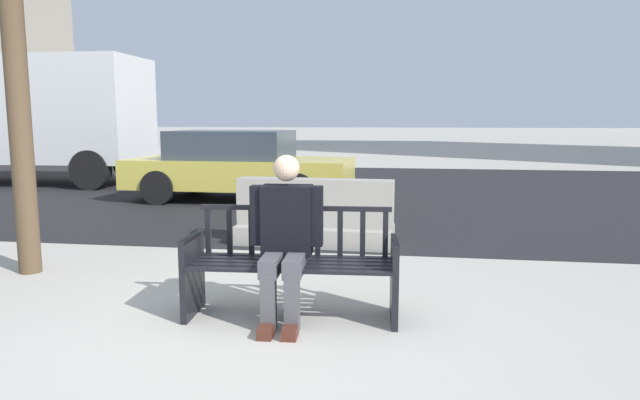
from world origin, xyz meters
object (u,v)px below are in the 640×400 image
car_taxi_near (238,165)px  delivery_truck (14,115)px  seated_person (285,235)px  street_bench (292,269)px  jersey_barrier_centre (315,218)px

car_taxi_near → delivery_truck: delivery_truck is taller
seated_person → delivery_truck: 12.13m
street_bench → car_taxi_near: car_taxi_near is taller
seated_person → car_taxi_near: size_ratio=0.30×
car_taxi_near → seated_person: bearing=-70.1°
street_bench → delivery_truck: size_ratio=0.25×
jersey_barrier_centre → delivery_truck: bearing=145.8°
seated_person → jersey_barrier_centre: seated_person is taller
street_bench → car_taxi_near: 6.88m
street_bench → delivery_truck: (-8.65, 8.42, 1.29)m
street_bench → delivery_truck: 12.14m
car_taxi_near → street_bench: bearing=-69.6°
street_bench → seated_person: bearing=-123.7°
seated_person → car_taxi_near: (-2.35, 6.50, -0.00)m
street_bench → car_taxi_near: bearing=110.4°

